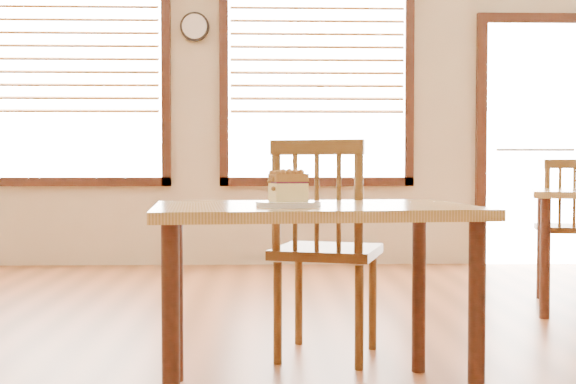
# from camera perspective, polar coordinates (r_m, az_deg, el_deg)

# --- Properties ---
(window_left) EXTENTS (1.76, 0.10, 1.96)m
(window_left) POSITION_cam_1_polar(r_m,az_deg,el_deg) (6.83, -16.72, 9.63)
(window_left) COLOR white
(window_left) RESTS_ON room_shell
(window_right) EXTENTS (1.76, 0.10, 1.96)m
(window_right) POSITION_cam_1_polar(r_m,az_deg,el_deg) (6.62, 2.30, 9.96)
(window_right) COLOR white
(window_right) RESTS_ON room_shell
(entry_door) EXTENTS (1.08, 0.06, 2.29)m
(entry_door) POSITION_cam_1_polar(r_m,az_deg,el_deg) (7.00, 18.90, 4.36)
(entry_door) COLOR white
(entry_door) RESTS_ON ground
(wall_clock) EXTENTS (0.26, 0.05, 0.26)m
(wall_clock) POSITION_cam_1_polar(r_m,az_deg,el_deg) (6.68, -7.39, 12.83)
(wall_clock) COLOR black
(wall_clock) RESTS_ON room_shell
(cafe_table_main) EXTENTS (1.26, 0.90, 0.75)m
(cafe_table_main) POSITION_cam_1_polar(r_m,az_deg,el_deg) (2.74, 1.95, -3.11)
(cafe_table_main) COLOR tan
(cafe_table_main) RESTS_ON ground
(cafe_chair_main) EXTENTS (0.58, 0.58, 1.02)m
(cafe_chair_main) POSITION_cam_1_polar(r_m,az_deg,el_deg) (3.36, 2.93, -4.44)
(cafe_chair_main) COLOR brown
(cafe_chair_main) RESTS_ON ground
(cafe_chair_second) EXTENTS (0.53, 0.53, 0.96)m
(cafe_chair_second) POSITION_cam_1_polar(r_m,az_deg,el_deg) (5.39, 21.42, -2.51)
(cafe_chair_second) COLOR brown
(cafe_chair_second) RESTS_ON ground
(plate) EXTENTS (0.24, 0.24, 0.02)m
(plate) POSITION_cam_1_polar(r_m,az_deg,el_deg) (2.60, 0.02, -0.98)
(plate) COLOR white
(plate) RESTS_ON cafe_table_main
(cake_slice) EXTENTS (0.15, 0.13, 0.12)m
(cake_slice) POSITION_cam_1_polar(r_m,az_deg,el_deg) (2.59, 0.00, 0.49)
(cake_slice) COLOR #FFEF90
(cake_slice) RESTS_ON plate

